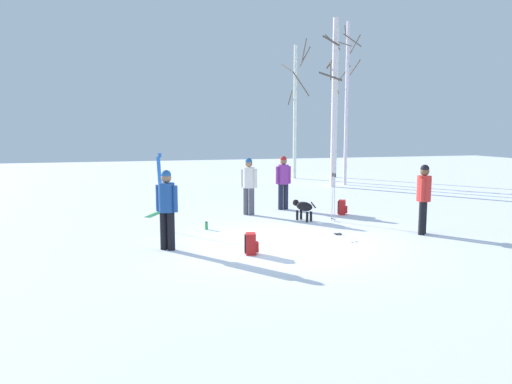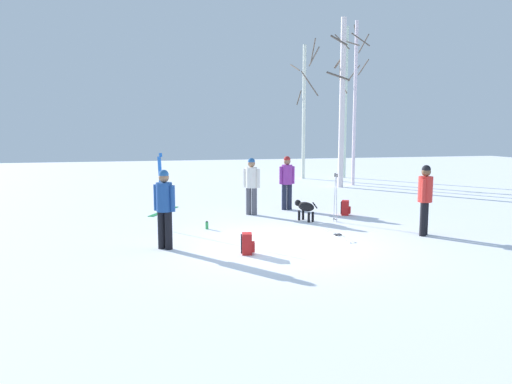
{
  "view_description": "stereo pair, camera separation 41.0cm",
  "coord_description": "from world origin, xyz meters",
  "px_view_note": "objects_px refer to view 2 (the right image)",
  "views": [
    {
      "loc": [
        -3.56,
        -10.09,
        2.57
      ],
      "look_at": [
        -0.31,
        1.53,
        1.0
      ],
      "focal_mm": 34.08,
      "sensor_mm": 36.0,
      "label": 1
    },
    {
      "loc": [
        -3.16,
        -10.2,
        2.57
      ],
      "look_at": [
        -0.31,
        1.53,
        1.0
      ],
      "focal_mm": 34.08,
      "sensor_mm": 36.0,
      "label": 2
    }
  ],
  "objects_px": {
    "ski_pair_lying_0": "(164,211)",
    "birch_tree_1": "(342,102)",
    "dog": "(305,207)",
    "birch_tree_0": "(304,108)",
    "person_2": "(251,182)",
    "birch_tree_2": "(355,100)",
    "ski_poles_0": "(336,196)",
    "ski_pair_lying_1": "(337,235)",
    "backpack_1": "(247,244)",
    "birch_tree_3": "(346,100)",
    "person_3": "(425,195)",
    "person_1": "(287,179)",
    "water_bottle_0": "(207,225)",
    "ski_pair_planted_0": "(161,192)",
    "person_0": "(164,204)",
    "backpack_0": "(345,208)"
  },
  "relations": [
    {
      "from": "person_1",
      "to": "person_3",
      "type": "xyz_separation_m",
      "value": [
        2.11,
        -4.42,
        0.0
      ]
    },
    {
      "from": "water_bottle_0",
      "to": "birch_tree_0",
      "type": "bearing_deg",
      "value": 60.21
    },
    {
      "from": "ski_poles_0",
      "to": "birch_tree_2",
      "type": "bearing_deg",
      "value": 62.16
    },
    {
      "from": "person_0",
      "to": "person_3",
      "type": "bearing_deg",
      "value": -1.0
    },
    {
      "from": "backpack_1",
      "to": "birch_tree_2",
      "type": "bearing_deg",
      "value": 55.9
    },
    {
      "from": "backpack_1",
      "to": "birch_tree_1",
      "type": "xyz_separation_m",
      "value": [
        6.57,
        10.42,
        3.52
      ]
    },
    {
      "from": "ski_pair_lying_0",
      "to": "backpack_1",
      "type": "bearing_deg",
      "value": -76.19
    },
    {
      "from": "person_1",
      "to": "birch_tree_1",
      "type": "height_order",
      "value": "birch_tree_1"
    },
    {
      "from": "person_3",
      "to": "birch_tree_3",
      "type": "xyz_separation_m",
      "value": [
        3.94,
        13.62,
        3.09
      ]
    },
    {
      "from": "person_3",
      "to": "backpack_1",
      "type": "xyz_separation_m",
      "value": [
        -4.56,
        -0.74,
        -0.77
      ]
    },
    {
      "from": "ski_poles_0",
      "to": "birch_tree_0",
      "type": "distance_m",
      "value": 12.31
    },
    {
      "from": "person_2",
      "to": "water_bottle_0",
      "type": "bearing_deg",
      "value": -131.77
    },
    {
      "from": "person_2",
      "to": "birch_tree_3",
      "type": "xyz_separation_m",
      "value": [
        7.36,
        9.85,
        3.09
      ]
    },
    {
      "from": "dog",
      "to": "ski_pair_lying_0",
      "type": "xyz_separation_m",
      "value": [
        -3.78,
        2.51,
        -0.38
      ]
    },
    {
      "from": "backpack_0",
      "to": "birch_tree_2",
      "type": "bearing_deg",
      "value": 63.61
    },
    {
      "from": "person_2",
      "to": "ski_pair_lying_0",
      "type": "height_order",
      "value": "person_2"
    },
    {
      "from": "backpack_0",
      "to": "birch_tree_2",
      "type": "xyz_separation_m",
      "value": [
        3.58,
        7.22,
        3.63
      ]
    },
    {
      "from": "birch_tree_1",
      "to": "birch_tree_3",
      "type": "xyz_separation_m",
      "value": [
        1.93,
        3.94,
        0.33
      ]
    },
    {
      "from": "backpack_1",
      "to": "birch_tree_1",
      "type": "relative_size",
      "value": 0.06
    },
    {
      "from": "person_1",
      "to": "water_bottle_0",
      "type": "height_order",
      "value": "person_1"
    },
    {
      "from": "person_1",
      "to": "water_bottle_0",
      "type": "xyz_separation_m",
      "value": [
        -2.91,
        -2.44,
        -0.88
      ]
    },
    {
      "from": "ski_pair_lying_0",
      "to": "water_bottle_0",
      "type": "bearing_deg",
      "value": -72.6
    },
    {
      "from": "birch_tree_0",
      "to": "birch_tree_3",
      "type": "distance_m",
      "value": 2.3
    },
    {
      "from": "person_1",
      "to": "ski_pair_planted_0",
      "type": "relative_size",
      "value": 0.87
    },
    {
      "from": "dog",
      "to": "water_bottle_0",
      "type": "bearing_deg",
      "value": -170.25
    },
    {
      "from": "dog",
      "to": "backpack_0",
      "type": "xyz_separation_m",
      "value": [
        1.49,
        0.59,
        -0.17
      ]
    },
    {
      "from": "dog",
      "to": "birch_tree_0",
      "type": "relative_size",
      "value": 0.12
    },
    {
      "from": "person_3",
      "to": "birch_tree_0",
      "type": "xyz_separation_m",
      "value": [
        1.68,
        13.68,
        2.64
      ]
    },
    {
      "from": "birch_tree_0",
      "to": "person_2",
      "type": "bearing_deg",
      "value": -117.23
    },
    {
      "from": "dog",
      "to": "birch_tree_1",
      "type": "distance_m",
      "value": 9.0
    },
    {
      "from": "person_2",
      "to": "ski_poles_0",
      "type": "bearing_deg",
      "value": -39.27
    },
    {
      "from": "dog",
      "to": "ski_pair_lying_0",
      "type": "relative_size",
      "value": 0.48
    },
    {
      "from": "ski_pair_lying_1",
      "to": "dog",
      "type": "bearing_deg",
      "value": 93.58
    },
    {
      "from": "dog",
      "to": "person_3",
      "type": "bearing_deg",
      "value": -48.42
    },
    {
      "from": "person_2",
      "to": "water_bottle_0",
      "type": "height_order",
      "value": "person_2"
    },
    {
      "from": "dog",
      "to": "birch_tree_0",
      "type": "bearing_deg",
      "value": 71.01
    },
    {
      "from": "ski_pair_lying_0",
      "to": "birch_tree_3",
      "type": "relative_size",
      "value": 0.22
    },
    {
      "from": "person_0",
      "to": "birch_tree_3",
      "type": "xyz_separation_m",
      "value": [
        10.12,
        13.51,
        3.09
      ]
    },
    {
      "from": "person_1",
      "to": "birch_tree_2",
      "type": "distance_m",
      "value": 8.21
    },
    {
      "from": "ski_pair_lying_0",
      "to": "birch_tree_1",
      "type": "relative_size",
      "value": 0.24
    },
    {
      "from": "water_bottle_0",
      "to": "birch_tree_2",
      "type": "bearing_deg",
      "value": 46.34
    },
    {
      "from": "water_bottle_0",
      "to": "birch_tree_0",
      "type": "xyz_separation_m",
      "value": [
        6.7,
        11.71,
        3.52
      ]
    },
    {
      "from": "ski_poles_0",
      "to": "backpack_0",
      "type": "relative_size",
      "value": 3.08
    },
    {
      "from": "person_0",
      "to": "birch_tree_0",
      "type": "distance_m",
      "value": 15.9
    },
    {
      "from": "person_1",
      "to": "water_bottle_0",
      "type": "relative_size",
      "value": 8.26
    },
    {
      "from": "birch_tree_1",
      "to": "birch_tree_2",
      "type": "height_order",
      "value": "birch_tree_2"
    },
    {
      "from": "ski_pair_lying_0",
      "to": "dog",
      "type": "bearing_deg",
      "value": -33.58
    },
    {
      "from": "ski_poles_0",
      "to": "birch_tree_0",
      "type": "relative_size",
      "value": 0.19
    },
    {
      "from": "person_2",
      "to": "birch_tree_2",
      "type": "relative_size",
      "value": 0.23
    },
    {
      "from": "backpack_1",
      "to": "water_bottle_0",
      "type": "distance_m",
      "value": 2.75
    }
  ]
}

